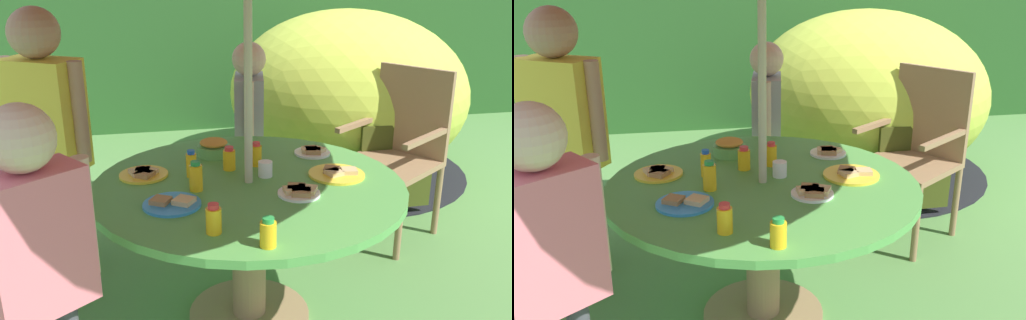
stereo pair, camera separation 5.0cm
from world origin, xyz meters
TOP-DOWN VIEW (x-y plane):
  - ground_plane at (0.00, 0.00)m, footprint 10.00×10.00m
  - hedge_backdrop at (0.00, 3.63)m, footprint 9.00×0.70m
  - garden_table at (0.00, 0.00)m, footprint 1.39×1.39m
  - wooden_chair at (1.09, 0.75)m, footprint 0.69×0.69m
  - dome_tent at (1.15, 1.87)m, footprint 2.04×2.04m
  - potted_plant at (-1.21, 0.56)m, footprint 0.54×0.54m
  - child_in_grey_shirt at (0.19, 0.97)m, footprint 0.23×0.40m
  - child_in_yellow_shirt at (-0.92, 0.54)m, footprint 0.43×0.37m
  - child_in_pink_shirt at (-0.79, -0.60)m, footprint 0.37×0.34m
  - snack_bowl at (-0.11, 0.39)m, footprint 0.17×0.17m
  - plate_far_left at (-0.46, 0.17)m, footprint 0.22×0.22m
  - plate_back_edge at (0.18, -0.18)m, footprint 0.18×0.18m
  - plate_mid_right at (-0.35, -0.19)m, footprint 0.24×0.24m
  - plate_near_right at (0.39, 0.31)m, footprint 0.18×0.18m
  - plate_far_right at (0.41, -0.00)m, footprint 0.26×0.26m
  - juice_bottle_near_left at (-0.21, -0.46)m, footprint 0.06×0.06m
  - juice_bottle_center_front at (0.08, 0.21)m, footprint 0.05×0.05m
  - juice_bottle_center_back at (-0.04, -0.60)m, footprint 0.06×0.06m
  - juice_bottle_mid_left at (-0.24, -0.05)m, footprint 0.06×0.06m
  - juice_bottle_front_edge at (-0.06, 0.17)m, footprint 0.06×0.06m
  - juice_bottle_spot_a at (-0.24, 0.12)m, footprint 0.05×0.05m
  - cup_near at (0.09, 0.05)m, footprint 0.07×0.07m

SIDE VIEW (x-z plane):
  - ground_plane at x=0.00m, z-range -0.02..0.00m
  - potted_plant at x=-1.21m, z-range 0.05..0.73m
  - garden_table at x=0.00m, z-range 0.20..0.91m
  - wooden_chair at x=1.09m, z-range 0.06..1.10m
  - dome_tent at x=1.15m, z-range -0.01..1.30m
  - plate_mid_right at x=-0.35m, z-range 0.70..0.73m
  - plate_far_right at x=0.41m, z-range 0.70..0.73m
  - plate_far_left at x=-0.46m, z-range 0.70..0.74m
  - plate_near_right at x=0.39m, z-range 0.70..0.74m
  - plate_back_edge at x=0.18m, z-range 0.71..0.74m
  - cup_near at x=0.09m, z-range 0.71..0.78m
  - snack_bowl at x=-0.11m, z-range 0.70..0.79m
  - juice_bottle_center_back at x=-0.04m, z-range 0.70..0.81m
  - juice_bottle_front_edge at x=-0.06m, z-range 0.70..0.82m
  - juice_bottle_near_left at x=-0.21m, z-range 0.70..0.82m
  - juice_bottle_center_front at x=0.08m, z-range 0.70..0.82m
  - child_in_grey_shirt at x=0.19m, z-range 0.17..1.36m
  - juice_bottle_spot_a at x=-0.24m, z-range 0.70..0.83m
  - juice_bottle_mid_left at x=-0.24m, z-range 0.70..0.83m
  - child_in_pink_shirt at x=-0.79m, z-range 0.17..1.42m
  - hedge_backdrop at x=0.00m, z-range 0.00..1.65m
  - child_in_yellow_shirt at x=-0.92m, z-range 0.20..1.65m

